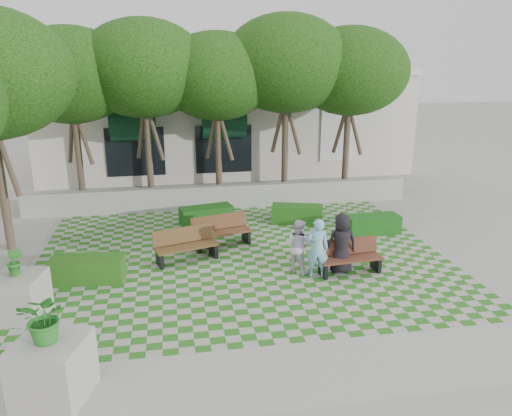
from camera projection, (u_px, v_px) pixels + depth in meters
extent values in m
plane|color=gray|center=(248.00, 272.00, 13.93)|extent=(90.00, 90.00, 0.00)
plane|color=#2B721E|center=(242.00, 258.00, 14.86)|extent=(12.00, 12.00, 0.00)
cube|color=#9E9B93|center=(286.00, 374.00, 9.51)|extent=(16.00, 2.00, 0.01)
cube|color=#9E9B93|center=(223.00, 197.00, 19.62)|extent=(15.00, 0.36, 0.90)
cube|color=#50291B|center=(350.00, 258.00, 13.74)|extent=(1.83, 0.70, 0.06)
cube|color=#50291B|center=(347.00, 246.00, 13.90)|extent=(1.79, 0.28, 0.45)
cube|color=black|center=(323.00, 269.00, 13.61)|extent=(0.14, 0.50, 0.44)
cube|color=black|center=(376.00, 263.00, 14.00)|extent=(0.14, 0.50, 0.44)
cube|color=#53331C|center=(222.00, 232.00, 15.68)|extent=(1.94, 1.03, 0.06)
cube|color=#53331C|center=(219.00, 222.00, 15.83)|extent=(1.82, 0.61, 0.47)
cube|color=black|center=(197.00, 243.00, 15.42)|extent=(0.23, 0.52, 0.45)
cube|color=black|center=(246.00, 236.00, 16.08)|extent=(0.23, 0.52, 0.45)
cube|color=#50371B|center=(187.00, 247.00, 14.53)|extent=(1.94, 1.09, 0.06)
cube|color=#50371B|center=(183.00, 235.00, 14.68)|extent=(1.81, 0.68, 0.47)
cube|color=black|center=(160.00, 259.00, 14.24)|extent=(0.25, 0.52, 0.45)
cube|color=black|center=(213.00, 249.00, 14.96)|extent=(0.25, 0.52, 0.45)
cube|color=#144D15|center=(373.00, 224.00, 16.87)|extent=(1.81, 0.77, 0.63)
cube|color=#1B5316|center=(297.00, 214.00, 17.95)|extent=(1.94, 1.21, 0.63)
cube|color=#144412|center=(206.00, 215.00, 17.77)|extent=(1.95, 1.11, 0.64)
cube|color=#205015|center=(88.00, 269.00, 13.33)|extent=(1.98, 0.96, 0.67)
cube|color=#9E9B93|center=(53.00, 370.00, 8.71)|extent=(1.43, 1.43, 1.15)
imported|color=#287C26|center=(45.00, 318.00, 8.40)|extent=(0.97, 0.90, 0.90)
cube|color=#9E9B93|center=(20.00, 296.00, 11.45)|extent=(1.24, 1.24, 1.04)
imported|color=#2E7A27|center=(15.00, 261.00, 11.20)|extent=(0.43, 0.38, 0.69)
imported|color=#7BBFE1|center=(317.00, 248.00, 13.40)|extent=(0.67, 0.50, 1.68)
imported|color=black|center=(342.00, 243.00, 13.71)|extent=(0.84, 0.56, 1.71)
imported|color=silver|center=(298.00, 246.00, 13.74)|extent=(0.95, 0.93, 1.54)
cylinder|color=#47382B|center=(79.00, 160.00, 19.62)|extent=(0.26, 0.26, 3.64)
ellipsoid|color=#1E4C11|center=(70.00, 75.00, 18.66)|extent=(4.80, 4.80, 3.60)
cylinder|color=#47382B|center=(149.00, 156.00, 20.04)|extent=(0.26, 0.26, 3.81)
ellipsoid|color=#1E4C11|center=(143.00, 68.00, 19.03)|extent=(5.00, 5.00, 3.75)
cylinder|color=#47382B|center=(219.00, 156.00, 20.54)|extent=(0.26, 0.26, 3.58)
ellipsoid|color=#1E4C11|center=(217.00, 76.00, 19.59)|extent=(4.60, 4.60, 3.45)
cylinder|color=#47382B|center=(285.00, 150.00, 20.95)|extent=(0.26, 0.26, 3.92)
ellipsoid|color=#1E4C11|center=(286.00, 63.00, 19.91)|extent=(5.20, 5.20, 3.90)
cylinder|color=#47382B|center=(346.00, 151.00, 21.43)|extent=(0.26, 0.26, 3.70)
ellipsoid|color=#1E4C11|center=(350.00, 71.00, 20.45)|extent=(4.80, 4.80, 3.60)
cylinder|color=#47382B|center=(3.00, 190.00, 15.03)|extent=(0.26, 0.26, 3.81)
cube|color=beige|center=(224.00, 119.00, 26.70)|extent=(18.00, 8.00, 5.00)
cube|color=white|center=(233.00, 73.00, 22.19)|extent=(18.00, 0.30, 0.30)
cube|color=black|center=(338.00, 133.00, 23.83)|extent=(1.40, 0.10, 2.40)
cylinder|color=#0F3921|center=(133.00, 121.00, 22.03)|extent=(3.00, 1.80, 1.80)
cube|color=black|center=(135.00, 152.00, 22.44)|extent=(2.60, 0.08, 2.20)
cylinder|color=#0F3921|center=(223.00, 119.00, 22.69)|extent=(3.00, 1.80, 1.80)
cube|color=black|center=(224.00, 149.00, 23.10)|extent=(2.60, 0.08, 2.20)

